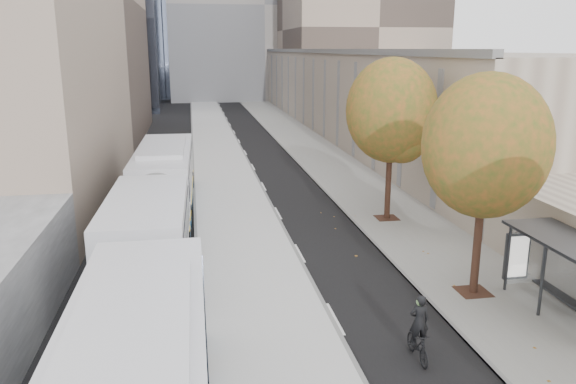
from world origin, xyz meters
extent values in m
cube|color=beige|center=(-3.88, 35.00, 0.07)|extent=(4.25, 150.00, 0.15)
cube|color=gray|center=(4.12, 35.00, 0.04)|extent=(4.75, 150.00, 0.08)
cube|color=gray|center=(15.50, 64.00, 4.00)|extent=(18.00, 92.00, 8.00)
cube|color=gray|center=(6.00, 96.00, 15.00)|extent=(30.00, 18.00, 30.00)
cube|color=#383A3F|center=(5.50, 11.00, 2.56)|extent=(1.90, 4.40, 0.10)
cylinder|color=#322014|center=(3.60, 13.00, 1.70)|extent=(0.28, 0.28, 3.24)
sphere|color=#32561B|center=(3.60, 13.00, 5.26)|extent=(4.20, 4.20, 4.20)
cylinder|color=#322014|center=(3.60, 22.00, 1.77)|extent=(0.28, 0.28, 3.38)
sphere|color=#32561B|center=(3.60, 22.00, 5.48)|extent=(4.40, 4.40, 4.40)
cube|color=silver|center=(-7.53, 21.94, 1.61)|extent=(3.15, 19.33, 3.21)
cube|color=black|center=(-7.53, 21.94, 2.20)|extent=(3.20, 18.56, 1.11)
cube|color=#176961|center=(-7.53, 12.33, 1.23)|extent=(2.04, 0.10, 1.24)
imported|color=black|center=(-0.01, 9.28, 0.45)|extent=(0.44, 1.51, 0.90)
imported|color=black|center=(-0.01, 9.28, 1.17)|extent=(0.56, 0.37, 1.52)
sphere|color=#648C4C|center=(-0.01, 9.28, 1.73)|extent=(0.23, 0.23, 0.23)
imported|color=silver|center=(-7.65, 42.19, 0.67)|extent=(2.28, 4.17, 1.34)
camera|label=1|loc=(-5.89, -3.84, 8.36)|focal=35.00mm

